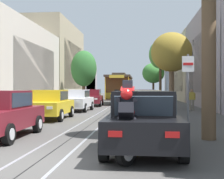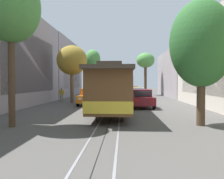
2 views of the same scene
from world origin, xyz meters
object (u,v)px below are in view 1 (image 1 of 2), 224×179
(parked_car_black_near_right, at_px, (143,121))
(street_sign_post, at_px, (188,88))
(parked_car_maroon_near_left, at_px, (0,114))
(parked_car_white_mid_left, at_px, (77,100))
(parked_car_beige_second_right, at_px, (143,107))
(pedestrian_on_left_pavement, at_px, (85,94))
(street_tree_kerb_left_second, at_px, (84,69))
(cable_car_trolley, at_px, (120,89))
(parked_car_orange_fourth_right, at_px, (144,98))
(parked_car_maroon_fourth_left, at_px, (92,98))
(fire_hydrant, at_px, (26,111))
(parked_car_blue_mid_right, at_px, (143,101))
(motorcycle_with_rider, at_px, (127,119))
(street_tree_kerb_right_second, at_px, (172,53))
(street_tree_kerb_right_mid, at_px, (160,55))
(street_tree_kerb_right_fourth, at_px, (153,73))
(parked_car_yellow_second_left, at_px, (50,104))
(pedestrian_on_right_pavement, at_px, (192,98))

(parked_car_black_near_right, height_order, street_sign_post, street_sign_post)
(parked_car_maroon_near_left, bearing_deg, parked_car_white_mid_left, 89.81)
(parked_car_beige_second_right, relative_size, pedestrian_on_left_pavement, 2.66)
(street_tree_kerb_left_second, height_order, cable_car_trolley, street_tree_kerb_left_second)
(parked_car_black_near_right, height_order, parked_car_orange_fourth_right, same)
(parked_car_orange_fourth_right, xyz_separation_m, street_sign_post, (1.20, -17.66, 0.88))
(parked_car_maroon_fourth_left, bearing_deg, fire_hydrant, -97.19)
(parked_car_maroon_fourth_left, relative_size, parked_car_beige_second_right, 1.01)
(street_tree_kerb_left_second, relative_size, cable_car_trolley, 0.69)
(street_tree_kerb_left_second, bearing_deg, parked_car_beige_second_right, -73.01)
(parked_car_white_mid_left, height_order, fire_hydrant, parked_car_white_mid_left)
(parked_car_beige_second_right, xyz_separation_m, parked_car_blue_mid_right, (0.04, 6.22, 0.00))
(parked_car_beige_second_right, relative_size, parked_car_blue_mid_right, 1.00)
(cable_car_trolley, xyz_separation_m, pedestrian_on_left_pavement, (-5.06, 6.25, -0.73))
(street_tree_kerb_left_second, relative_size, fire_hydrant, 7.49)
(motorcycle_with_rider, height_order, pedestrian_on_left_pavement, motorcycle_with_rider)
(street_tree_kerb_left_second, xyz_separation_m, street_tree_kerb_right_second, (9.35, -12.45, 0.43))
(parked_car_blue_mid_right, xyz_separation_m, street_tree_kerb_right_mid, (2.21, 17.59, 4.95))
(pedestrian_on_left_pavement, bearing_deg, parked_car_orange_fourth_right, -60.67)
(parked_car_maroon_near_left, distance_m, street_tree_kerb_right_fourth, 43.69)
(street_tree_kerb_left_second, relative_size, motorcycle_with_rider, 3.40)
(motorcycle_with_rider, bearing_deg, parked_car_beige_second_right, 86.97)
(motorcycle_with_rider, bearing_deg, parked_car_yellow_second_left, 115.58)
(parked_car_beige_second_right, bearing_deg, pedestrian_on_left_pavement, 105.90)
(parked_car_maroon_near_left, relative_size, motorcycle_with_rider, 2.36)
(parked_car_white_mid_left, height_order, cable_car_trolley, cable_car_trolley)
(parked_car_yellow_second_left, relative_size, parked_car_white_mid_left, 1.00)
(motorcycle_with_rider, relative_size, street_sign_post, 0.69)
(street_tree_kerb_right_mid, xyz_separation_m, fire_hydrant, (-8.59, -21.91, -5.32))
(parked_car_beige_second_right, bearing_deg, parked_car_orange_fourth_right, 89.41)
(fire_hydrant, bearing_deg, street_tree_kerb_left_second, 91.88)
(pedestrian_on_right_pavement, height_order, fire_hydrant, pedestrian_on_right_pavement)
(street_tree_kerb_right_second, distance_m, street_sign_post, 15.81)
(cable_car_trolley, bearing_deg, parked_car_black_near_right, -84.86)
(street_tree_kerb_right_second, relative_size, fire_hydrant, 7.29)
(street_tree_kerb_right_second, height_order, motorcycle_with_rider, street_tree_kerb_right_second)
(fire_hydrant, bearing_deg, pedestrian_on_right_pavement, 37.12)
(street_tree_kerb_right_second, height_order, fire_hydrant, street_tree_kerb_right_second)
(parked_car_maroon_near_left, height_order, parked_car_black_near_right, same)
(parked_car_maroon_near_left, height_order, street_sign_post, street_sign_post)
(street_tree_kerb_right_second, distance_m, pedestrian_on_left_pavement, 18.79)
(parked_car_beige_second_right, xyz_separation_m, pedestrian_on_left_pavement, (-7.46, 26.18, 0.13))
(parked_car_white_mid_left, bearing_deg, parked_car_beige_second_right, -59.18)
(parked_car_yellow_second_left, height_order, street_tree_kerb_right_second, street_tree_kerb_right_second)
(parked_car_white_mid_left, bearing_deg, fire_hydrant, -104.19)
(parked_car_white_mid_left, height_order, parked_car_blue_mid_right, same)
(street_tree_kerb_right_fourth, bearing_deg, street_sign_post, -90.84)
(street_tree_kerb_right_second, bearing_deg, pedestrian_on_left_pavement, 122.03)
(parked_car_blue_mid_right, xyz_separation_m, street_tree_kerb_right_fourth, (1.93, 32.25, 3.45))
(parked_car_blue_mid_right, distance_m, street_tree_kerb_left_second, 18.50)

